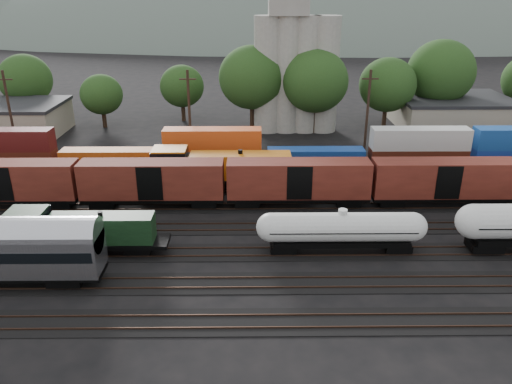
{
  "coord_description": "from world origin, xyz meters",
  "views": [
    {
      "loc": [
        -3.71,
        -44.07,
        22.0
      ],
      "look_at": [
        -3.24,
        2.0,
        3.0
      ],
      "focal_mm": 35.0,
      "sensor_mm": 36.0,
      "label": 1
    }
  ],
  "objects_px": {
    "tank_car_a": "(342,229)",
    "grain_silo": "(295,61)",
    "orange_locomotive": "(212,168)",
    "green_locomotive": "(72,231)"
  },
  "relations": [
    {
      "from": "tank_car_a",
      "to": "grain_silo",
      "type": "bearing_deg",
      "value": 91.27
    },
    {
      "from": "tank_car_a",
      "to": "orange_locomotive",
      "type": "bearing_deg",
      "value": 129.57
    },
    {
      "from": "tank_car_a",
      "to": "green_locomotive",
      "type": "bearing_deg",
      "value": -180.0
    },
    {
      "from": "green_locomotive",
      "to": "tank_car_a",
      "type": "xyz_separation_m",
      "value": [
        23.58,
        0.0,
        0.06
      ]
    },
    {
      "from": "orange_locomotive",
      "to": "grain_silo",
      "type": "bearing_deg",
      "value": 66.16
    },
    {
      "from": "grain_silo",
      "to": "orange_locomotive",
      "type": "bearing_deg",
      "value": -113.84
    },
    {
      "from": "green_locomotive",
      "to": "grain_silo",
      "type": "distance_m",
      "value": 47.7
    },
    {
      "from": "grain_silo",
      "to": "green_locomotive",
      "type": "bearing_deg",
      "value": -118.94
    },
    {
      "from": "green_locomotive",
      "to": "orange_locomotive",
      "type": "distance_m",
      "value": 18.71
    },
    {
      "from": "green_locomotive",
      "to": "grain_silo",
      "type": "bearing_deg",
      "value": 61.06
    }
  ]
}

